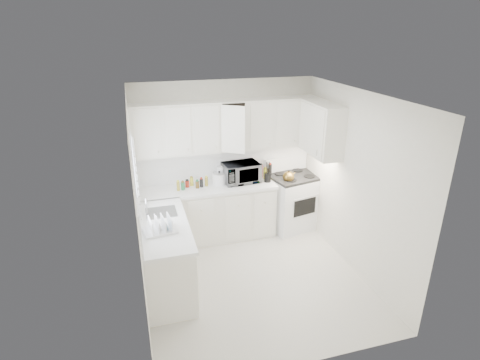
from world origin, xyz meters
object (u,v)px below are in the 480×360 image
object	(u,v)px
rice_cooker	(219,177)
tea_kettle	(289,176)
utensil_crock	(268,172)
stove	(293,194)
dish_rack	(160,224)
microwave	(241,171)

from	to	relation	value
rice_cooker	tea_kettle	bearing A→B (deg)	-30.65
tea_kettle	utensil_crock	xyz separation A→B (m)	(-0.34, 0.09, 0.08)
stove	dish_rack	bearing A→B (deg)	-163.96
stove	tea_kettle	xyz separation A→B (m)	(-0.18, -0.16, 0.42)
stove	utensil_crock	distance (m)	0.72
microwave	utensil_crock	size ratio (longest dim) A/B	1.62
tea_kettle	dish_rack	distance (m)	2.48
tea_kettle	dish_rack	bearing A→B (deg)	-161.26
tea_kettle	dish_rack	world-z (taller)	dish_rack
dish_rack	tea_kettle	bearing A→B (deg)	18.98
microwave	dish_rack	distance (m)	1.97
stove	tea_kettle	distance (m)	0.49
microwave	rice_cooker	world-z (taller)	microwave
stove	utensil_crock	xyz separation A→B (m)	(-0.52, -0.07, 0.50)
rice_cooker	dish_rack	size ratio (longest dim) A/B	0.56
tea_kettle	rice_cooker	world-z (taller)	rice_cooker
stove	tea_kettle	world-z (taller)	stove
stove	microwave	xyz separation A→B (m)	(-0.94, 0.05, 0.52)
stove	microwave	bearing A→B (deg)	164.67
utensil_crock	rice_cooker	bearing A→B (deg)	170.83
stove	dish_rack	world-z (taller)	stove
dish_rack	rice_cooker	bearing A→B (deg)	43.21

